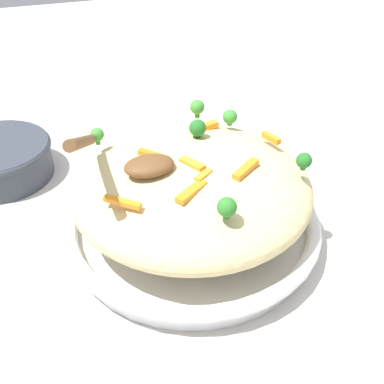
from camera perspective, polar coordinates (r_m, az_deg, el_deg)
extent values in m
plane|color=beige|center=(0.63, 0.00, -5.53)|extent=(2.40, 2.40, 0.00)
cylinder|color=silver|center=(0.62, 0.00, -4.76)|extent=(0.29, 0.29, 0.02)
torus|color=silver|center=(0.61, 0.00, -3.32)|extent=(0.32, 0.32, 0.02)
torus|color=black|center=(0.61, 0.00, -3.06)|extent=(0.31, 0.31, 0.00)
ellipsoid|color=#DBC689|center=(0.58, 0.00, 0.51)|extent=(0.29, 0.28, 0.09)
cube|color=orange|center=(0.50, -8.16, -1.18)|extent=(0.04, 0.03, 0.01)
cube|color=orange|center=(0.54, 6.30, 2.67)|extent=(0.04, 0.03, 0.01)
cube|color=orange|center=(0.54, 0.03, 3.30)|extent=(0.02, 0.03, 0.01)
cube|color=orange|center=(0.61, 9.24, 6.27)|extent=(0.02, 0.03, 0.01)
cube|color=orange|center=(0.50, -0.07, 0.06)|extent=(0.04, 0.03, 0.01)
cube|color=orange|center=(0.56, -4.48, 4.29)|extent=(0.03, 0.03, 0.01)
cube|color=orange|center=(0.62, 1.42, 7.59)|extent=(0.04, 0.02, 0.01)
cube|color=orange|center=(0.52, 0.95, 1.86)|extent=(0.02, 0.02, 0.01)
cylinder|color=#205B1C|center=(0.56, 12.86, 2.86)|extent=(0.01, 0.01, 0.01)
sphere|color=#236B23|center=(0.55, 12.98, 3.62)|extent=(0.02, 0.02, 0.02)
cylinder|color=#205B1C|center=(0.60, 0.65, 6.54)|extent=(0.01, 0.01, 0.01)
sphere|color=#236B23|center=(0.59, 0.66, 7.51)|extent=(0.02, 0.02, 0.02)
cylinder|color=#377928|center=(0.64, 4.42, 8.04)|extent=(0.01, 0.01, 0.00)
sphere|color=#3D8E33|center=(0.63, 4.46, 8.77)|extent=(0.02, 0.02, 0.02)
cylinder|color=#377928|center=(0.60, -10.93, 5.83)|extent=(0.01, 0.01, 0.01)
sphere|color=#3D8E33|center=(0.60, -11.03, 6.61)|extent=(0.02, 0.02, 0.02)
cylinder|color=#296820|center=(0.48, 4.01, -2.73)|extent=(0.01, 0.01, 0.01)
sphere|color=#2D7A28|center=(0.47, 4.06, -1.78)|extent=(0.02, 0.02, 0.02)
cylinder|color=#377928|center=(0.65, 0.61, 9.05)|extent=(0.01, 0.01, 0.01)
sphere|color=#3D8E33|center=(0.65, 0.62, 9.91)|extent=(0.02, 0.02, 0.02)
ellipsoid|color=brown|center=(0.53, -5.03, 3.07)|extent=(0.06, 0.04, 0.02)
cylinder|color=brown|center=(0.52, -12.85, 5.92)|extent=(0.04, 0.14, 0.08)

